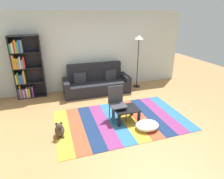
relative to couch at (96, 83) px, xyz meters
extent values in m
plane|color=#B27F4C|center=(0.06, -2.02, -0.34)|extent=(14.00, 14.00, 0.00)
cube|color=silver|center=(0.06, 0.53, 1.01)|extent=(6.80, 0.10, 2.70)
cube|color=gold|center=(-1.35, -2.06, -0.33)|extent=(0.34, 2.07, 0.01)
cube|color=#C64C2D|center=(-1.02, -2.06, -0.33)|extent=(0.34, 2.07, 0.01)
cube|color=navy|center=(-0.68, -2.06, -0.33)|extent=(0.34, 2.07, 0.01)
cube|color=#843370|center=(-0.35, -2.06, -0.33)|extent=(0.34, 2.07, 0.01)
cube|color=teal|center=(-0.01, -2.06, -0.33)|extent=(0.34, 2.07, 0.01)
cube|color=gold|center=(0.33, -2.06, -0.33)|extent=(0.34, 2.07, 0.01)
cube|color=#C64C2D|center=(0.66, -2.06, -0.33)|extent=(0.34, 2.07, 0.01)
cube|color=navy|center=(1.00, -2.06, -0.33)|extent=(0.34, 2.07, 0.01)
cube|color=#843370|center=(1.33, -2.06, -0.33)|extent=(0.34, 2.07, 0.01)
cube|color=teal|center=(1.67, -2.06, -0.33)|extent=(0.34, 2.07, 0.01)
cube|color=black|center=(0.00, -0.07, -0.14)|extent=(1.90, 0.80, 0.40)
cube|color=black|center=(0.00, 0.23, 0.36)|extent=(1.90, 0.20, 0.60)
cube|color=black|center=(-1.04, -0.07, -0.06)|extent=(0.18, 0.80, 0.56)
cube|color=black|center=(1.04, -0.07, -0.06)|extent=(0.18, 0.80, 0.56)
cube|color=#333338|center=(-0.55, 0.11, 0.22)|extent=(0.42, 0.19, 0.36)
cube|color=#333338|center=(0.55, 0.11, 0.22)|extent=(0.42, 0.19, 0.36)
cube|color=black|center=(-2.56, 0.28, 0.66)|extent=(0.04, 0.28, 2.00)
cube|color=black|center=(-1.70, 0.28, 0.66)|extent=(0.04, 0.28, 2.00)
cube|color=black|center=(-2.13, 0.41, 0.66)|extent=(0.90, 0.01, 2.00)
cube|color=black|center=(-2.13, 0.28, -0.32)|extent=(0.86, 0.28, 0.02)
cube|color=black|center=(-2.13, 0.28, 0.17)|extent=(0.86, 0.28, 0.02)
cube|color=black|center=(-2.13, 0.28, 0.66)|extent=(0.86, 0.28, 0.02)
cube|color=black|center=(-2.13, 0.28, 1.16)|extent=(0.86, 0.28, 0.02)
cube|color=black|center=(-2.13, 0.28, 1.65)|extent=(0.86, 0.28, 0.02)
cube|color=#334CB2|center=(-2.53, 0.24, -0.15)|extent=(0.03, 0.19, 0.32)
cube|color=gold|center=(-2.48, 0.27, -0.10)|extent=(0.03, 0.25, 0.42)
cube|color=purple|center=(-2.43, 0.27, -0.16)|extent=(0.05, 0.24, 0.30)
cube|color=silver|center=(-2.39, 0.23, -0.17)|extent=(0.03, 0.16, 0.28)
cube|color=purple|center=(-2.34, 0.24, -0.16)|extent=(0.04, 0.18, 0.30)
cube|color=silver|center=(-2.29, 0.26, -0.15)|extent=(0.05, 0.22, 0.32)
cube|color=gold|center=(-2.22, 0.24, -0.15)|extent=(0.05, 0.19, 0.31)
cube|color=black|center=(-2.17, 0.24, -0.11)|extent=(0.05, 0.19, 0.41)
cube|color=purple|center=(-2.11, 0.24, -0.13)|extent=(0.04, 0.20, 0.35)
cube|color=gold|center=(-2.52, 0.27, 0.34)|extent=(0.05, 0.24, 0.31)
cube|color=green|center=(-2.46, 0.25, 0.37)|extent=(0.03, 0.21, 0.37)
cube|color=#334CB2|center=(-2.42, 0.27, 0.33)|extent=(0.05, 0.24, 0.29)
cube|color=#334CB2|center=(-2.36, 0.26, 0.33)|extent=(0.05, 0.22, 0.30)
cube|color=#8C6647|center=(-2.32, 0.23, 0.38)|extent=(0.03, 0.16, 0.38)
cube|color=gold|center=(-2.28, 0.27, 0.40)|extent=(0.03, 0.25, 0.43)
cube|color=orange|center=(-2.52, 0.26, 0.89)|extent=(0.05, 0.23, 0.43)
cube|color=gold|center=(-2.46, 0.23, 0.84)|extent=(0.04, 0.17, 0.34)
cube|color=orange|center=(-2.41, 0.23, 0.83)|extent=(0.04, 0.17, 0.32)
cube|color=#668C99|center=(-2.36, 0.23, 0.84)|extent=(0.04, 0.18, 0.34)
cube|color=silver|center=(-2.33, 0.26, 0.86)|extent=(0.03, 0.22, 0.38)
cube|color=#668C99|center=(-2.28, 0.23, 0.81)|extent=(0.05, 0.17, 0.27)
cube|color=red|center=(-2.22, 0.23, 0.85)|extent=(0.04, 0.17, 0.36)
cube|color=green|center=(-2.52, 0.23, 1.31)|extent=(0.05, 0.17, 0.28)
cube|color=silver|center=(-2.46, 0.25, 1.32)|extent=(0.05, 0.20, 0.30)
cube|color=red|center=(-2.42, 0.24, 1.34)|extent=(0.03, 0.19, 0.34)
cube|color=orange|center=(-2.38, 0.25, 1.36)|extent=(0.04, 0.21, 0.38)
cube|color=green|center=(-2.33, 0.27, 1.33)|extent=(0.05, 0.24, 0.33)
cube|color=#334CB2|center=(-2.27, 0.25, 1.36)|extent=(0.05, 0.22, 0.38)
cube|color=#668C99|center=(-2.22, 0.28, 1.35)|extent=(0.05, 0.26, 0.37)
cube|color=black|center=(0.26, -2.09, 0.01)|extent=(0.62, 0.51, 0.04)
cube|color=black|center=(-0.01, -2.31, -0.17)|extent=(0.06, 0.06, 0.31)
cube|color=black|center=(0.53, -2.31, -0.17)|extent=(0.06, 0.06, 0.31)
cube|color=black|center=(-0.01, -1.88, -0.17)|extent=(0.06, 0.06, 0.31)
cube|color=black|center=(0.53, -1.88, -0.17)|extent=(0.06, 0.06, 0.31)
ellipsoid|color=white|center=(0.60, -2.63, -0.23)|extent=(0.58, 0.47, 0.19)
ellipsoid|color=#473D33|center=(-1.42, -2.23, -0.21)|extent=(0.22, 0.30, 0.26)
sphere|color=#473D33|center=(-1.42, -2.33, -0.03)|extent=(0.15, 0.15, 0.15)
ellipsoid|color=black|center=(-1.42, -2.39, -0.04)|extent=(0.06, 0.07, 0.05)
ellipsoid|color=black|center=(-1.48, -2.31, 0.02)|extent=(0.05, 0.04, 0.08)
ellipsoid|color=black|center=(-1.37, -2.31, 0.02)|extent=(0.05, 0.04, 0.08)
sphere|color=#473D33|center=(-1.48, -2.36, -0.31)|extent=(0.06, 0.06, 0.06)
sphere|color=#473D33|center=(-1.36, -2.36, -0.31)|extent=(0.06, 0.06, 0.06)
cylinder|color=black|center=(1.58, 0.05, -0.32)|extent=(0.26, 0.26, 0.02)
cylinder|color=black|center=(1.58, 0.05, 0.56)|extent=(0.03, 0.03, 1.74)
cone|color=white|center=(1.58, 0.05, 1.50)|extent=(0.32, 0.32, 0.14)
cube|color=black|center=(0.18, -2.02, 0.03)|extent=(0.13, 0.14, 0.02)
cube|color=#38383D|center=(0.06, -2.02, 0.10)|extent=(0.40, 0.40, 0.03)
cube|color=#38383D|center=(0.06, -1.84, 0.34)|extent=(0.40, 0.03, 0.44)
cylinder|color=#38383D|center=(-0.11, -2.19, -0.12)|extent=(0.02, 0.02, 0.42)
cylinder|color=#38383D|center=(0.23, -2.19, -0.12)|extent=(0.02, 0.02, 0.42)
cylinder|color=#38383D|center=(-0.11, -1.85, -0.12)|extent=(0.02, 0.02, 0.42)
cylinder|color=#38383D|center=(0.23, -1.85, -0.12)|extent=(0.02, 0.02, 0.42)
camera|label=1|loc=(-1.43, -6.05, 2.29)|focal=30.30mm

